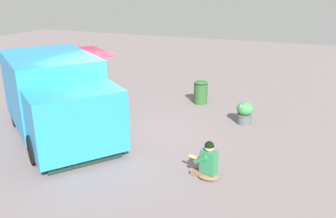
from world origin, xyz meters
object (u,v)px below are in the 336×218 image
food_truck (57,98)px  person_customer (207,163)px  planter_flowering_far (245,112)px  trash_bin (201,92)px

food_truck → person_customer: 4.86m
food_truck → person_customer: size_ratio=5.90×
planter_flowering_far → trash_bin: 2.34m
food_truck → planter_flowering_far: (-2.78, 4.86, -0.69)m
food_truck → trash_bin: bearing=144.3°
planter_flowering_far → person_customer: bearing=-2.0°
food_truck → trash_bin: 5.17m
person_customer → planter_flowering_far: person_customer is taller
person_customer → trash_bin: person_customer is taller
person_customer → planter_flowering_far: (-3.60, 0.13, 0.02)m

